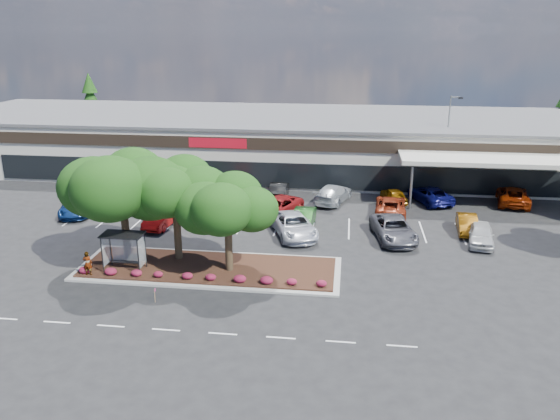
# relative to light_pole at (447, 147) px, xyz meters

# --- Properties ---
(ground) EXTENTS (160.00, 160.00, 0.00)m
(ground) POSITION_rel_light_pole_xyz_m (-17.34, -27.97, -4.15)
(ground) COLOR black
(ground) RESTS_ON ground
(retail_store) EXTENTS (80.40, 25.20, 6.25)m
(retail_store) POSITION_rel_light_pole_xyz_m (-17.27, 5.94, -1.00)
(retail_store) COLOR beige
(retail_store) RESTS_ON ground
(landscape_island) EXTENTS (18.00, 6.00, 0.26)m
(landscape_island) POSITION_rel_light_pole_xyz_m (-19.34, -23.97, -4.03)
(landscape_island) COLOR #9F9F9A
(landscape_island) RESTS_ON ground
(lane_markings) EXTENTS (33.12, 20.06, 0.01)m
(lane_markings) POSITION_rel_light_pole_xyz_m (-17.48, -17.55, -4.15)
(lane_markings) COLOR silver
(lane_markings) RESTS_ON ground
(shrub_row) EXTENTS (17.00, 0.80, 0.50)m
(shrub_row) POSITION_rel_light_pole_xyz_m (-19.34, -26.07, -3.64)
(shrub_row) COLOR maroon
(shrub_row) RESTS_ON landscape_island
(bus_shelter) EXTENTS (2.75, 1.55, 2.59)m
(bus_shelter) POSITION_rel_light_pole_xyz_m (-24.84, -25.02, -1.85)
(bus_shelter) COLOR black
(bus_shelter) RESTS_ON landscape_island
(island_tree_west) EXTENTS (7.20, 7.20, 7.89)m
(island_tree_west) POSITION_rel_light_pole_xyz_m (-25.34, -23.47, 0.05)
(island_tree_west) COLOR #0E3B0C
(island_tree_west) RESTS_ON landscape_island
(island_tree_mid) EXTENTS (6.60, 6.60, 7.32)m
(island_tree_mid) POSITION_rel_light_pole_xyz_m (-21.84, -22.77, -0.23)
(island_tree_mid) COLOR #0E3B0C
(island_tree_mid) RESTS_ON landscape_island
(island_tree_east) EXTENTS (5.80, 5.80, 6.50)m
(island_tree_east) POSITION_rel_light_pole_xyz_m (-17.84, -24.27, -0.64)
(island_tree_east) COLOR #0E3B0C
(island_tree_east) RESTS_ON landscape_island
(conifer_north_west) EXTENTS (4.40, 4.40, 10.00)m
(conifer_north_west) POSITION_rel_light_pole_xyz_m (-47.34, 18.03, 0.85)
(conifer_north_west) COLOR #0E3B0C
(conifer_north_west) RESTS_ON ground
(person_waiting) EXTENTS (0.63, 0.44, 1.66)m
(person_waiting) POSITION_rel_light_pole_xyz_m (-26.94, -26.27, -3.07)
(person_waiting) COLOR #594C47
(person_waiting) RESTS_ON landscape_island
(light_pole) EXTENTS (1.42, 0.73, 9.40)m
(light_pole) POSITION_rel_light_pole_xyz_m (0.00, 0.00, 0.00)
(light_pole) COLOR #9F9F9A
(light_pole) RESTS_ON ground
(survey_stake) EXTENTS (0.07, 0.14, 0.93)m
(survey_stake) POSITION_rel_light_pole_xyz_m (-21.40, -28.97, -3.55)
(survey_stake) COLOR #A57D56
(survey_stake) RESTS_ON ground
(car_0) EXTENTS (4.17, 5.90, 1.49)m
(car_0) POSITION_rel_light_pole_xyz_m (-34.12, -13.88, -3.41)
(car_0) COLOR navy
(car_0) RESTS_ON ground
(car_1) EXTENTS (2.15, 4.85, 1.62)m
(car_1) POSITION_rel_light_pole_xyz_m (-26.30, -12.92, -3.34)
(car_1) COLOR black
(car_1) RESTS_ON ground
(car_2) EXTENTS (2.22, 4.92, 1.57)m
(car_2) POSITION_rel_light_pole_xyz_m (-25.42, -15.85, -3.37)
(car_2) COLOR maroon
(car_2) RESTS_ON ground
(car_3) EXTENTS (4.90, 6.43, 1.62)m
(car_3) POSITION_rel_light_pole_xyz_m (-16.25, -11.99, -3.34)
(car_3) COLOR maroon
(car_3) RESTS_ON ground
(car_4) EXTENTS (4.79, 6.79, 1.72)m
(car_4) POSITION_rel_light_pole_xyz_m (-14.22, -16.65, -3.29)
(car_4) COLOR silver
(car_4) RESTS_ON ground
(car_5) EXTENTS (1.87, 4.72, 1.53)m
(car_5) POSITION_rel_light_pole_xyz_m (-13.63, -14.64, -3.39)
(car_5) COLOR #1D511B
(car_5) RESTS_ON ground
(car_6) EXTENTS (3.87, 6.54, 1.70)m
(car_6) POSITION_rel_light_pole_xyz_m (-6.37, -16.45, -3.30)
(car_6) COLOR #53535A
(car_6) RESTS_ON ground
(car_7) EXTENTS (1.86, 4.38, 1.41)m
(car_7) POSITION_rel_light_pole_xyz_m (-0.31, -14.11, -3.45)
(car_7) COLOR #714007
(car_7) RESTS_ON ground
(car_8) EXTENTS (2.58, 4.82, 1.56)m
(car_8) POSITION_rel_light_pole_xyz_m (0.24, -16.59, -3.38)
(car_8) COLOR silver
(car_8) RESTS_ON ground
(car_9) EXTENTS (2.88, 4.70, 1.50)m
(car_9) POSITION_rel_light_pole_xyz_m (-30.69, -5.78, -3.41)
(car_9) COLOR #165026
(car_9) RESTS_ON ground
(car_10) EXTENTS (2.86, 6.03, 1.70)m
(car_10) POSITION_rel_light_pole_xyz_m (-25.07, -9.28, -3.31)
(car_10) COLOR #25521F
(car_10) RESTS_ON ground
(car_11) EXTENTS (2.32, 5.11, 1.63)m
(car_11) POSITION_rel_light_pole_xyz_m (-21.72, -8.65, -3.34)
(car_11) COLOR maroon
(car_11) RESTS_ON ground
(car_12) EXTENTS (1.78, 4.79, 1.56)m
(car_12) POSITION_rel_light_pole_xyz_m (-16.75, -6.48, -3.37)
(car_12) COLOR black
(car_12) RESTS_ON ground
(car_13) EXTENTS (4.04, 6.29, 1.70)m
(car_13) POSITION_rel_light_pole_xyz_m (-11.43, -7.31, -3.31)
(car_13) COLOR #9DA3A9
(car_13) RESTS_ON ground
(car_14) EXTENTS (3.04, 5.91, 1.59)m
(car_14) POSITION_rel_light_pole_xyz_m (-6.21, -10.25, -3.36)
(car_14) COLOR maroon
(car_14) RESTS_ON ground
(car_15) EXTENTS (2.67, 4.48, 1.43)m
(car_15) POSITION_rel_light_pole_xyz_m (-5.69, -6.68, -3.44)
(car_15) COLOR #724605
(car_15) RESTS_ON ground
(car_16) EXTENTS (4.44, 6.18, 1.56)m
(car_16) POSITION_rel_light_pole_xyz_m (-2.26, -6.22, -3.37)
(car_16) COLOR #0C0E55
(car_16) RESTS_ON ground
(car_17) EXTENTS (3.75, 6.39, 1.67)m
(car_17) POSITION_rel_light_pole_xyz_m (5.45, -5.65, -3.32)
(car_17) COLOR maroon
(car_17) RESTS_ON ground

